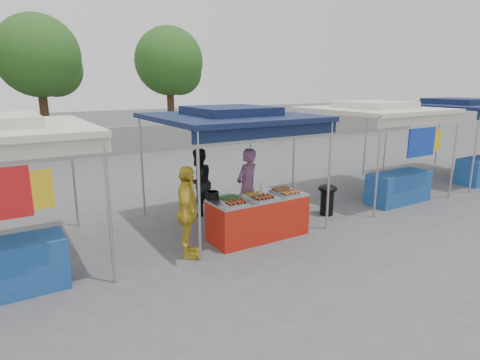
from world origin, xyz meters
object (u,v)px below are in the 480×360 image
vendor_table (258,217)px  customer_person (187,212)px  helper_man (198,182)px  cooking_pot (212,195)px  vendor_woman (247,187)px  wok_burner (327,197)px

vendor_table → customer_person: bearing=-175.8°
helper_man → cooking_pot: bearing=57.9°
cooking_pot → helper_man: bearing=73.7°
vendor_table → cooking_pot: size_ratio=7.83×
vendor_table → vendor_woman: (0.21, 0.75, 0.43)m
cooking_pot → wok_burner: cooking_pot is taller
cooking_pot → vendor_woman: bearing=20.5°
vendor_woman → vendor_table: bearing=52.3°
vendor_table → wok_burner: 2.21m
wok_burner → vendor_woman: (-1.97, 0.43, 0.41)m
helper_man → customer_person: bearing=43.7°
vendor_table → cooking_pot: cooking_pot is taller
customer_person → vendor_table: bearing=-58.0°
helper_man → customer_person: customer_person is taller
cooking_pot → wok_burner: (3.04, -0.03, -0.48)m
helper_man → vendor_table: bearing=85.7°
customer_person → vendor_woman: bearing=-36.6°
vendor_table → wok_burner: vendor_table is taller
vendor_woman → helper_man: 1.32m
cooking_pot → customer_person: customer_person is taller
vendor_table → vendor_woman: bearing=74.1°
vendor_table → wok_burner: size_ratio=2.67×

